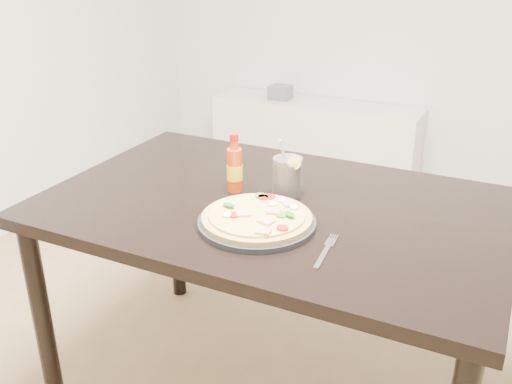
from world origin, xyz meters
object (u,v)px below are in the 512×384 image
at_px(plate, 257,223).
at_px(fork, 326,250).
at_px(dining_table, 273,226).
at_px(cola_cup, 287,177).
at_px(pizza, 257,216).
at_px(media_console, 314,138).
at_px(hot_sauce_bottle, 235,169).

xyz_separation_m(plate, fork, (0.23, -0.05, -0.01)).
xyz_separation_m(dining_table, plate, (0.02, -0.17, 0.09)).
relative_size(dining_table, cola_cup, 7.67).
distance_m(dining_table, fork, 0.34).
relative_size(dining_table, plate, 4.19).
height_order(cola_cup, fork, cola_cup).
bearing_deg(pizza, fork, -13.27).
bearing_deg(media_console, hot_sauce_bottle, -76.89).
bearing_deg(cola_cup, hot_sauce_bottle, -164.15).
bearing_deg(plate, hot_sauce_bottle, 131.89).
height_order(pizza, cola_cup, cola_cup).
bearing_deg(pizza, media_console, 106.19).
relative_size(plate, fork, 1.77).
relative_size(hot_sauce_bottle, media_console, 0.14).
bearing_deg(hot_sauce_bottle, dining_table, -9.78).
bearing_deg(media_console, dining_table, -73.24).
height_order(dining_table, plate, plate).
height_order(plate, hot_sauce_bottle, hot_sauce_bottle).
distance_m(plate, media_console, 2.37).
bearing_deg(fork, hot_sauce_bottle, 144.03).
distance_m(pizza, fork, 0.23).
xyz_separation_m(dining_table, media_console, (-0.62, 2.06, -0.42)).
distance_m(cola_cup, fork, 0.38).
xyz_separation_m(pizza, media_console, (-0.65, 2.22, -0.53)).
xyz_separation_m(plate, pizza, (0.00, 0.00, 0.02)).
bearing_deg(fork, media_console, 106.34).
distance_m(dining_table, media_console, 2.19).
relative_size(hot_sauce_bottle, fork, 1.01).
relative_size(plate, media_console, 0.24).
bearing_deg(cola_cup, fork, -50.90).
relative_size(fork, media_console, 0.13).
height_order(plate, media_console, plate).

